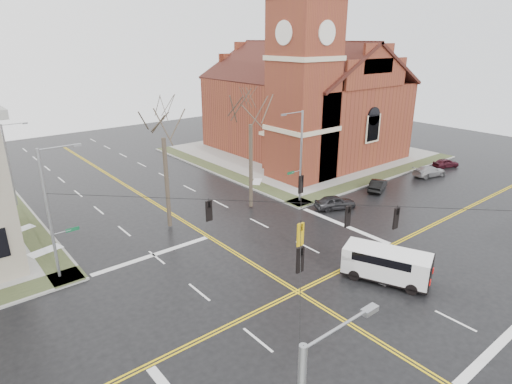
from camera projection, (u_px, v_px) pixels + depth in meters
ground at (298, 292)px, 27.78m from camera, size 120.00×120.00×0.00m
sidewalks at (298, 291)px, 27.76m from camera, size 80.00×80.00×0.17m
road_markings at (298, 292)px, 27.78m from camera, size 100.00×100.00×0.01m
church at (302, 93)px, 57.68m from camera, size 24.28×27.48×27.50m
signal_pole_ne at (300, 154)px, 41.20m from camera, size 2.75×0.22×9.00m
signal_pole_nw at (51, 211)px, 27.76m from camera, size 2.75×0.22×9.00m
span_wires at (301, 203)px, 25.67m from camera, size 23.02×23.02×0.03m
traffic_signals at (308, 218)px, 25.44m from camera, size 8.21×8.26×1.30m
streetlight_north_a at (10, 162)px, 40.35m from camera, size 2.30×0.20×8.00m
cargo_van at (383, 262)px, 28.81m from camera, size 4.31×6.11×2.18m
parked_car_a at (335, 202)px, 40.99m from camera, size 4.24×3.06×1.34m
parked_car_b at (378, 185)px, 45.93m from camera, size 4.06×2.78×1.27m
parked_car_c at (429, 171)px, 50.69m from camera, size 4.59×2.71×1.25m
parked_car_d at (446, 163)px, 54.20m from camera, size 3.63×2.44×1.15m
tree_nw_near at (163, 132)px, 34.34m from camera, size 4.00×4.00×11.66m
tree_ne at (251, 119)px, 38.55m from camera, size 4.00×4.00×11.99m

